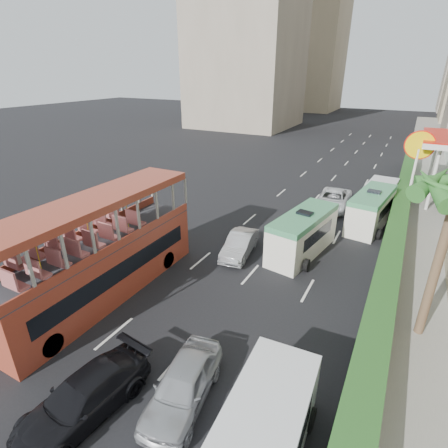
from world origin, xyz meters
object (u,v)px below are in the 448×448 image
Objects in this scene: panel_van_near at (262,436)px; minibus_near at (303,234)px; van_asset at (332,208)px; minibus_far at (371,210)px; car_silver_lane_b at (184,400)px; panel_van_far at (379,196)px; palm_tree at (437,266)px; car_silver_lane_a at (240,254)px; double_decker_bus at (100,249)px; car_black at (87,412)px.

minibus_near is at bearing 98.56° from panel_van_near.
van_asset is 4.13m from minibus_far.
minibus_near is (0.01, -8.60, 1.29)m from van_asset.
car_silver_lane_b is 0.82× the size of panel_van_far.
car_silver_lane_b is at bearing -133.46° from palm_tree.
panel_van_near reaches higher than panel_van_far.
car_silver_lane_a is 12.31m from panel_van_near.
double_decker_bus is 10.81m from panel_van_near.
panel_van_far is at bearing 60.93° from double_decker_bus.
car_black is 13.63m from palm_tree.
panel_van_near is at bearing 19.35° from car_black.
car_silver_lane_b is 22.57m from panel_van_far.
car_silver_lane_b is 3.31m from panel_van_near.
minibus_far reaches higher than panel_van_near.
double_decker_bus reaches higher than car_black.
double_decker_bus reaches higher than van_asset.
palm_tree is at bearing 61.00° from panel_van_near.
double_decker_bus is 8.04m from car_silver_lane_b.
minibus_far is 4.04m from panel_van_far.
van_asset is at bearing 115.96° from palm_tree.
van_asset is (3.23, 10.52, 0.00)m from car_silver_lane_a.
car_black is 0.73× the size of palm_tree.
car_black is at bearing -92.84° from minibus_near.
panel_van_near reaches higher than car_silver_lane_b.
panel_van_far reaches higher than car_silver_lane_a.
minibus_far is (3.09, -2.43, 1.27)m from van_asset.
panel_van_near is at bearing -84.04° from van_asset.
minibus_near is at bearing 84.67° from car_black.
car_silver_lane_a is 10.50m from car_silver_lane_b.
car_silver_lane_b is at bearing -82.74° from car_silver_lane_a.
car_silver_lane_b reaches higher than car_black.
car_silver_lane_a is at bearing -140.11° from minibus_near.
van_asset is at bearing 67.13° from double_decker_bus.
panel_van_near is at bearing -21.65° from double_decker_bus.
minibus_near reaches higher than car_silver_lane_a.
double_decker_bus is 18.98m from van_asset.
panel_van_far is (6.45, 12.12, 1.02)m from car_silver_lane_a.
car_silver_lane_a is 10.67m from palm_tree.
van_asset is at bearing 149.58° from minibus_far.
panel_van_far is (0.13, 4.04, -0.25)m from minibus_far.
minibus_far reaches higher than car_silver_lane_a.
car_silver_lane_a is 0.96× the size of car_silver_lane_b.
van_asset reaches higher than car_silver_lane_a.
minibus_near reaches higher than van_asset.
minibus_far reaches higher than car_silver_lane_b.
minibus_near is at bearing -108.90° from minibus_far.
palm_tree is at bearing -65.15° from van_asset.
car_black reaches higher than car_silver_lane_a.
double_decker_bus is 18.22m from minibus_far.
car_silver_lane_a is 0.77× the size of panel_van_near.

